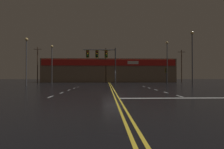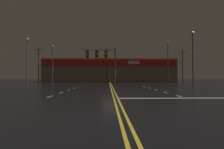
# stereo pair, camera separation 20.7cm
# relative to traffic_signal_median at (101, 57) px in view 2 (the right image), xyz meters

# --- Properties ---
(ground_plane) EXTENTS (200.00, 200.00, 0.00)m
(ground_plane) POSITION_rel_traffic_signal_median_xyz_m (1.47, -0.58, -4.25)
(ground_plane) COLOR black
(road_markings) EXTENTS (16.36, 60.00, 0.01)m
(road_markings) POSITION_rel_traffic_signal_median_xyz_m (2.62, -2.35, -4.24)
(road_markings) COLOR gold
(road_markings) RESTS_ON ground
(traffic_signal_median) EXTENTS (4.27, 0.36, 5.42)m
(traffic_signal_median) POSITION_rel_traffic_signal_median_xyz_m (0.00, 0.00, 0.00)
(traffic_signal_median) COLOR #38383D
(traffic_signal_median) RESTS_ON ground
(traffic_signal_corner_northeast) EXTENTS (0.42, 0.36, 3.47)m
(traffic_signal_corner_northeast) POSITION_rel_traffic_signal_median_xyz_m (12.64, 11.91, -1.70)
(traffic_signal_corner_northeast) COLOR #38383D
(traffic_signal_corner_northeast) RESTS_ON ground
(streetlight_near_right) EXTENTS (0.56, 0.56, 10.02)m
(streetlight_near_right) POSITION_rel_traffic_signal_median_xyz_m (15.02, 18.05, 2.10)
(streetlight_near_right) COLOR #59595E
(streetlight_near_right) RESTS_ON ground
(streetlight_median_approach) EXTENTS (0.56, 0.56, 8.73)m
(streetlight_median_approach) POSITION_rel_traffic_signal_median_xyz_m (-11.49, 16.68, 1.39)
(streetlight_median_approach) COLOR #59595E
(streetlight_median_approach) RESTS_ON ground
(streetlight_far_right) EXTENTS (0.56, 0.56, 8.73)m
(streetlight_far_right) POSITION_rel_traffic_signal_median_xyz_m (-13.79, 9.34, 1.39)
(streetlight_far_right) COLOR #59595E
(streetlight_far_right) RESTS_ON ground
(streetlight_far_median) EXTENTS (0.56, 0.56, 9.81)m
(streetlight_far_median) POSITION_rel_traffic_signal_median_xyz_m (16.06, 8.11, 1.98)
(streetlight_far_median) COLOR #59595E
(streetlight_far_median) RESTS_ON ground
(building_backdrop) EXTENTS (39.69, 10.23, 7.01)m
(building_backdrop) POSITION_rel_traffic_signal_median_xyz_m (1.48, 32.94, -0.73)
(building_backdrop) COLOR #7A6651
(building_backdrop) RESTS_ON ground
(utility_pole_row) EXTENTS (44.06, 0.26, 10.16)m
(utility_pole_row) POSITION_rel_traffic_signal_median_xyz_m (1.02, 27.96, 0.90)
(utility_pole_row) COLOR #4C3828
(utility_pole_row) RESTS_ON ground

